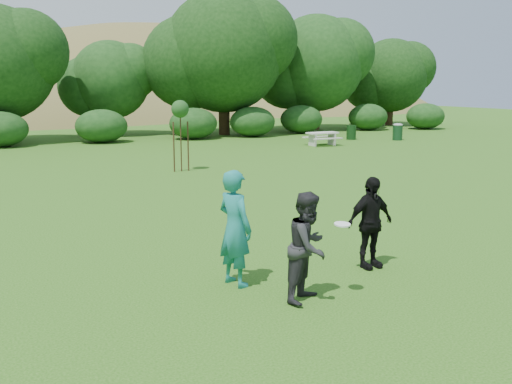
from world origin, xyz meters
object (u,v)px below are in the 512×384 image
player_teal (235,228)px  trash_can_lidded (398,131)px  sapling (180,111)px  picnic_table (322,136)px  trash_can_near (351,132)px  player_grey (309,247)px  player_black (370,223)px

player_teal → trash_can_lidded: 27.47m
sapling → trash_can_lidded: bearing=20.6°
sapling → player_teal: bearing=-105.1°
picnic_table → trash_can_lidded: bearing=4.9°
player_teal → picnic_table: size_ratio=1.14×
player_teal → trash_can_near: player_teal is taller
trash_can_near → trash_can_lidded: (2.34, -1.62, 0.09)m
player_grey → trash_can_lidded: 27.78m
trash_can_near → sapling: 16.04m
trash_can_near → sapling: bearing=-151.0°
picnic_table → trash_can_lidded: trash_can_lidded is taller
player_black → sapling: size_ratio=0.63×
player_black → trash_can_lidded: (17.05, 19.35, -0.35)m
player_black → trash_can_near: player_black is taller
player_teal → player_grey: size_ratio=1.14×
trash_can_near → player_grey: bearing=-127.3°
player_teal → picnic_table: 23.19m
player_black → trash_can_near: size_ratio=1.98×
player_black → picnic_table: player_black is taller
player_grey → player_black: size_ratio=1.02×
player_grey → trash_can_near: 27.50m
player_teal → sapling: bearing=-31.8°
trash_can_near → sapling: sapling is taller
player_teal → trash_can_lidded: (19.76, 19.07, -0.49)m
player_grey → picnic_table: bearing=22.6°
player_teal → trash_can_lidded: size_ratio=1.96×
trash_can_lidded → player_black: bearing=-131.4°
sapling → trash_can_lidded: 17.47m
player_grey → trash_can_near: player_grey is taller
player_black → trash_can_lidded: bearing=45.1°
player_grey → trash_can_lidded: bearing=13.0°
player_teal → trash_can_near: size_ratio=2.29×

